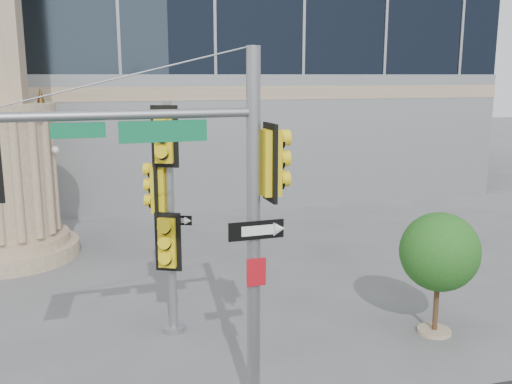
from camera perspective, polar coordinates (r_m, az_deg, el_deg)
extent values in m
plane|color=#545456|center=(12.57, -0.28, -16.77)|extent=(120.00, 120.00, 0.00)
cylinder|color=gray|center=(20.76, -23.32, -5.37)|extent=(4.40, 4.40, 0.50)
cylinder|color=gray|center=(20.65, -23.41, -4.31)|extent=(3.80, 3.80, 0.30)
cylinder|color=gray|center=(20.21, -23.90, 1.57)|extent=(3.00, 3.00, 4.00)
cone|color=#472D14|center=(19.80, -20.75, 9.07)|extent=(0.24, 0.24, 0.50)
cylinder|color=slate|center=(9.90, -0.25, -4.53)|extent=(0.24, 0.24, 6.45)
cylinder|color=slate|center=(9.09, -14.03, 7.46)|extent=(4.51, 0.41, 0.15)
cube|color=#0C6C3F|center=(9.18, -9.23, 6.01)|extent=(1.40, 0.12, 0.34)
cube|color=yellow|center=(9.72, 1.43, 2.95)|extent=(0.33, 0.61, 1.34)
cube|color=black|center=(9.72, 0.03, -3.85)|extent=(0.99, 0.09, 0.32)
cube|color=#B7101C|center=(9.95, 0.03, -8.03)|extent=(0.35, 0.05, 0.49)
cylinder|color=slate|center=(14.07, -8.20, -13.34)|extent=(0.52, 0.52, 0.13)
cylinder|color=slate|center=(13.18, -8.53, -2.85)|extent=(0.20, 0.20, 5.42)
cube|color=yellow|center=(12.61, -9.11, 5.50)|extent=(0.67, 0.52, 1.36)
cube|color=yellow|center=(13.09, -9.63, 0.41)|extent=(0.52, 0.67, 1.36)
cube|color=yellow|center=(13.08, -8.78, -4.95)|extent=(0.67, 0.52, 1.36)
cube|color=black|center=(12.99, -7.88, -2.80)|extent=(0.63, 0.30, 0.22)
cylinder|color=gray|center=(14.49, 17.39, -13.11)|extent=(0.78, 0.78, 0.09)
cylinder|color=#382314|center=(14.21, 17.58, -10.40)|extent=(0.12, 0.12, 1.56)
sphere|color=#125119|center=(13.81, 17.89, -5.71)|extent=(1.82, 1.82, 1.82)
sphere|color=#125119|center=(14.26, 18.68, -6.30)|extent=(1.13, 1.13, 1.13)
sphere|color=#125119|center=(13.54, 17.23, -6.97)|extent=(0.96, 0.96, 0.96)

